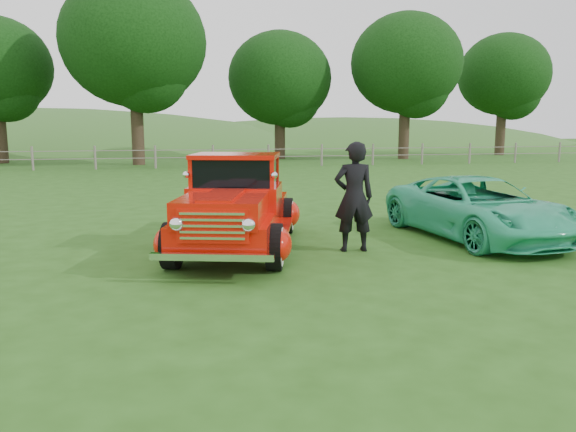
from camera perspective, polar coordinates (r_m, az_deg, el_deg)
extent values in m
plane|color=#244C14|center=(8.81, 3.36, -5.91)|extent=(140.00, 140.00, 0.00)
ellipsoid|color=#2A5720|center=(68.43, -25.10, 2.38)|extent=(84.00, 60.00, 18.00)
ellipsoid|color=#2A5720|center=(73.89, 5.74, 4.53)|extent=(72.00, 52.00, 14.00)
cube|color=slate|center=(30.33, -7.62, 5.94)|extent=(48.00, 0.04, 0.04)
cube|color=slate|center=(30.31, -7.64, 6.69)|extent=(48.00, 0.04, 0.04)
cylinder|color=black|center=(37.49, -27.20, 7.83)|extent=(0.70, 0.70, 3.96)
cylinder|color=black|center=(33.24, -15.07, 9.22)|extent=(0.70, 0.70, 4.84)
ellipsoid|color=black|center=(33.54, -15.40, 16.75)|extent=(8.00, 8.00, 7.20)
cylinder|color=black|center=(37.90, -0.83, 8.68)|extent=(0.70, 0.70, 3.74)
ellipsoid|color=black|center=(38.01, -0.85, 13.82)|extent=(6.80, 6.80, 6.12)
cylinder|color=black|center=(38.35, 11.72, 8.99)|extent=(0.70, 0.70, 4.40)
ellipsoid|color=black|center=(38.55, 11.92, 14.95)|extent=(7.20, 7.20, 6.48)
cylinder|color=black|center=(45.24, 20.80, 8.47)|extent=(0.70, 0.70, 4.18)
ellipsoid|color=black|center=(45.38, 21.08, 13.27)|extent=(6.60, 6.60, 5.94)
cylinder|color=black|center=(9.22, -11.72, -2.96)|extent=(0.43, 0.80, 0.76)
cylinder|color=black|center=(8.93, -1.37, -3.16)|extent=(0.43, 0.80, 0.76)
cylinder|color=black|center=(12.19, -7.93, 0.13)|extent=(0.43, 0.80, 0.76)
cylinder|color=black|center=(11.97, -0.12, 0.05)|extent=(0.43, 0.80, 0.76)
cube|color=red|center=(10.50, -5.18, -0.19)|extent=(2.72, 4.86, 0.44)
ellipsoid|color=red|center=(9.23, -12.15, -2.70)|extent=(0.60, 0.83, 0.54)
ellipsoid|color=red|center=(8.92, -0.92, -2.91)|extent=(0.60, 0.83, 0.54)
ellipsoid|color=red|center=(12.19, -8.26, 0.32)|extent=(0.60, 0.83, 0.54)
ellipsoid|color=red|center=(11.96, 0.22, 0.24)|extent=(0.60, 0.83, 0.54)
cube|color=red|center=(8.93, -6.70, 0.63)|extent=(1.71, 1.89, 0.42)
cube|color=red|center=(10.35, -5.29, 1.96)|extent=(1.90, 1.72, 0.44)
cube|color=black|center=(10.30, -5.33, 4.55)|extent=(1.69, 1.46, 0.50)
cube|color=red|center=(10.28, -5.35, 6.11)|extent=(1.79, 1.58, 0.08)
cube|color=red|center=(11.78, -4.22, 2.67)|extent=(1.65, 2.19, 0.45)
cube|color=white|center=(8.17, -7.68, -1.06)|extent=(1.05, 0.38, 0.50)
cube|color=white|center=(8.16, -7.75, -4.16)|extent=(1.77, 0.57, 0.10)
cube|color=white|center=(12.90, -3.56, 0.89)|extent=(1.68, 0.55, 0.10)
imported|color=#2FBC88|center=(12.01, 18.73, 0.77)|extent=(2.54, 4.69, 1.25)
imported|color=black|center=(10.26, 6.71, 1.93)|extent=(0.77, 0.54, 2.00)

